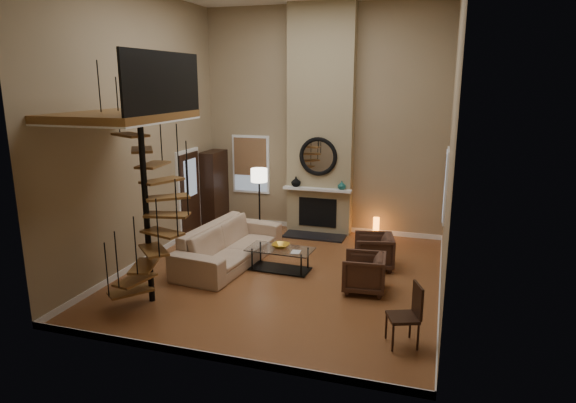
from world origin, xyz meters
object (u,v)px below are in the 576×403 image
(armchair_near, at_px, (377,251))
(accent_lamp, at_px, (376,228))
(floor_lamp, at_px, (259,181))
(side_chair, at_px, (409,312))
(hutch, at_px, (214,190))
(sofa, at_px, (229,244))
(armchair_far, at_px, (368,273))
(coffee_table, at_px, (280,257))

(armchair_near, relative_size, accent_lamp, 1.47)
(floor_lamp, bearing_deg, side_chair, -47.31)
(hutch, bearing_deg, accent_lamp, 1.74)
(hutch, distance_m, sofa, 2.94)
(hutch, height_order, side_chair, hutch)
(armchair_far, xyz_separation_m, floor_lamp, (-2.99, 2.42, 1.06))
(sofa, relative_size, accent_lamp, 5.47)
(hutch, height_order, coffee_table, hutch)
(hutch, height_order, armchair_near, hutch)
(accent_lamp, bearing_deg, armchair_near, -81.79)
(armchair_near, height_order, coffee_table, armchair_near)
(coffee_table, distance_m, accent_lamp, 3.11)
(coffee_table, bearing_deg, armchair_far, -16.20)
(floor_lamp, bearing_deg, armchair_near, -21.56)
(accent_lamp, bearing_deg, armchair_far, -85.06)
(accent_lamp, bearing_deg, side_chair, -77.28)
(sofa, relative_size, armchair_near, 3.72)
(hutch, xyz_separation_m, floor_lamp, (1.52, -0.68, 0.46))
(armchair_near, xyz_separation_m, coffee_table, (-1.86, -0.70, -0.07))
(armchair_far, xyz_separation_m, side_chair, (0.84, -1.73, 0.17))
(armchair_near, bearing_deg, side_chair, 3.22)
(sofa, bearing_deg, coffee_table, -88.92)
(accent_lamp, height_order, side_chair, side_chair)
(sofa, bearing_deg, accent_lamp, -40.51)
(side_chair, bearing_deg, hutch, 137.91)
(armchair_near, height_order, side_chair, side_chair)
(armchair_near, bearing_deg, accent_lamp, 175.77)
(armchair_near, distance_m, floor_lamp, 3.39)
(sofa, xyz_separation_m, floor_lamp, (0.01, 1.79, 1.02))
(coffee_table, bearing_deg, armchair_near, 20.60)
(sofa, bearing_deg, hutch, 37.26)
(hutch, height_order, armchair_far, hutch)
(armchair_near, bearing_deg, armchair_far, -12.83)
(armchair_far, height_order, coffee_table, armchair_far)
(sofa, bearing_deg, armchair_near, -72.84)
(sofa, xyz_separation_m, armchair_far, (3.00, -0.63, -0.04))
(coffee_table, distance_m, floor_lamp, 2.47)
(armchair_far, bearing_deg, side_chair, 20.85)
(sofa, relative_size, armchair_far, 3.80)
(armchair_near, xyz_separation_m, floor_lamp, (-2.99, 1.18, 1.06))
(floor_lamp, height_order, side_chair, floor_lamp)
(coffee_table, bearing_deg, accent_lamp, 59.75)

